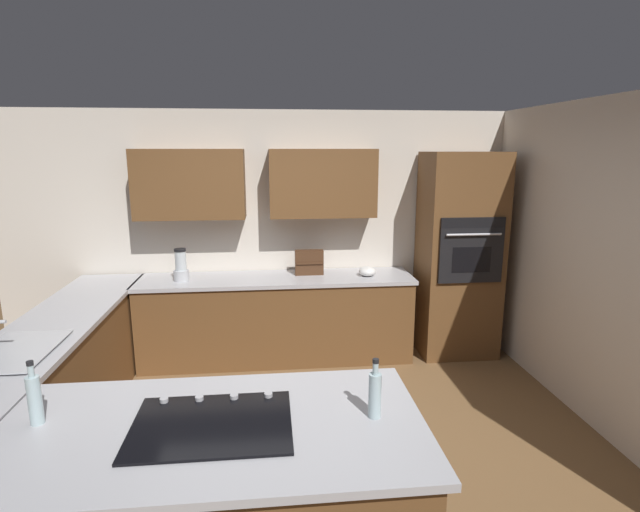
{
  "coord_description": "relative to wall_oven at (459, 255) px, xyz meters",
  "views": [
    {
      "loc": [
        0.16,
        3.2,
        2.2
      ],
      "look_at": [
        -0.32,
        -1.41,
        1.18
      ],
      "focal_mm": 27.45,
      "sensor_mm": 36.0,
      "label": 1
    }
  ],
  "objects": [
    {
      "name": "ground_plane",
      "position": [
        1.85,
        1.72,
        -1.09
      ],
      "size": [
        14.0,
        14.0,
        0.0
      ],
      "primitive_type": "plane",
      "color": "brown"
    },
    {
      "name": "wall_back",
      "position": [
        1.92,
        -0.33,
        0.35
      ],
      "size": [
        6.0,
        0.44,
        2.6
      ],
      "color": "silver",
      "rests_on": "ground"
    },
    {
      "name": "wall_left",
      "position": [
        -0.6,
        1.42,
        0.21
      ],
      "size": [
        0.1,
        4.0,
        2.6
      ],
      "primitive_type": "cube",
      "color": "silver",
      "rests_on": "ground"
    },
    {
      "name": "lower_cabinets_back",
      "position": [
        1.95,
        -0.0,
        -0.66
      ],
      "size": [
        2.8,
        0.6,
        0.86
      ],
      "primitive_type": "cube",
      "color": "brown",
      "rests_on": "ground"
    },
    {
      "name": "countertop_back",
      "position": [
        1.95,
        -0.0,
        -0.21
      ],
      "size": [
        2.84,
        0.64,
        0.04
      ],
      "primitive_type": "cube",
      "color": "#B2B2B7",
      "rests_on": "lower_cabinets_back"
    },
    {
      "name": "lower_cabinets_side",
      "position": [
        3.67,
        1.17,
        -0.66
      ],
      "size": [
        0.6,
        2.9,
        0.86
      ],
      "primitive_type": "cube",
      "color": "brown",
      "rests_on": "ground"
    },
    {
      "name": "countertop_side",
      "position": [
        3.67,
        1.17,
        -0.21
      ],
      "size": [
        0.64,
        2.94,
        0.04
      ],
      "primitive_type": "cube",
      "color": "#B2B2B7",
      "rests_on": "lower_cabinets_side"
    },
    {
      "name": "island_base",
      "position": [
        2.3,
        2.76,
        -0.66
      ],
      "size": [
        1.99,
        0.98,
        0.86
      ],
      "primitive_type": "cube",
      "color": "brown",
      "rests_on": "ground"
    },
    {
      "name": "island_top",
      "position": [
        2.3,
        2.76,
        -0.21
      ],
      "size": [
        2.07,
        1.06,
        0.04
      ],
      "primitive_type": "cube",
      "color": "#B2B2B7",
      "rests_on": "island_base"
    },
    {
      "name": "wall_oven",
      "position": [
        0.0,
        0.0,
        0.0
      ],
      "size": [
        0.8,
        0.66,
        2.17
      ],
      "color": "brown",
      "rests_on": "ground"
    },
    {
      "name": "sink_unit",
      "position": [
        3.68,
        1.76,
        -0.17
      ],
      "size": [
        0.46,
        0.7,
        0.23
      ],
      "color": "#515456",
      "rests_on": "countertop_side"
    },
    {
      "name": "cooktop",
      "position": [
        2.3,
        2.75,
        -0.18
      ],
      "size": [
        0.76,
        0.56,
        0.03
      ],
      "color": "black",
      "rests_on": "island_top"
    },
    {
      "name": "blender",
      "position": [
        2.9,
        0.04,
        -0.05
      ],
      "size": [
        0.15,
        0.15,
        0.33
      ],
      "color": "silver",
      "rests_on": "countertop_back"
    },
    {
      "name": "mixing_bowl",
      "position": [
        1.0,
        0.04,
        -0.14
      ],
      "size": [
        0.18,
        0.18,
        0.1
      ],
      "primitive_type": "ellipsoid",
      "color": "white",
      "rests_on": "countertop_back"
    },
    {
      "name": "spice_rack",
      "position": [
        1.6,
        -0.08,
        -0.06
      ],
      "size": [
        0.3,
        0.11,
        0.26
      ],
      "color": "#472B19",
      "rests_on": "countertop_back"
    },
    {
      "name": "oil_bottle",
      "position": [
        3.15,
        2.65,
        -0.06
      ],
      "size": [
        0.06,
        0.06,
        0.32
      ],
      "color": "silver",
      "rests_on": "island_top"
    },
    {
      "name": "second_bottle",
      "position": [
        1.51,
        2.76,
        -0.06
      ],
      "size": [
        0.06,
        0.06,
        0.31
      ],
      "color": "silver",
      "rests_on": "island_top"
    }
  ]
}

